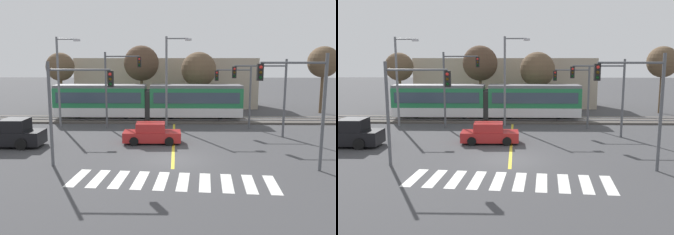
% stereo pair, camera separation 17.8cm
% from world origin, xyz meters
% --- Properties ---
extents(ground_plane, '(200.00, 200.00, 0.00)m').
position_xyz_m(ground_plane, '(0.00, 0.00, 0.00)').
color(ground_plane, '#3D3D3F').
extents(track_bed, '(120.00, 4.00, 0.18)m').
position_xyz_m(track_bed, '(0.00, 14.15, 0.09)').
color(track_bed, '#4C4742').
rests_on(track_bed, ground).
extents(rail_near, '(120.00, 0.08, 0.10)m').
position_xyz_m(rail_near, '(0.00, 13.43, 0.23)').
color(rail_near, '#939399').
rests_on(rail_near, track_bed).
extents(rail_far, '(120.00, 0.08, 0.10)m').
position_xyz_m(rail_far, '(0.00, 14.87, 0.23)').
color(rail_far, '#939399').
rests_on(rail_far, track_bed).
extents(light_rail_tram, '(18.50, 2.64, 3.43)m').
position_xyz_m(light_rail_tram, '(-2.61, 14.14, 2.05)').
color(light_rail_tram, silver).
rests_on(light_rail_tram, track_bed).
extents(crosswalk_stripe_0, '(0.79, 2.84, 0.01)m').
position_xyz_m(crosswalk_stripe_0, '(-4.93, -3.44, 0.00)').
color(crosswalk_stripe_0, silver).
rests_on(crosswalk_stripe_0, ground).
extents(crosswalk_stripe_1, '(0.79, 2.84, 0.01)m').
position_xyz_m(crosswalk_stripe_1, '(-3.84, -3.53, 0.00)').
color(crosswalk_stripe_1, silver).
rests_on(crosswalk_stripe_1, ground).
extents(crosswalk_stripe_2, '(0.79, 2.84, 0.01)m').
position_xyz_m(crosswalk_stripe_2, '(-2.74, -3.62, 0.00)').
color(crosswalk_stripe_2, silver).
rests_on(crosswalk_stripe_2, ground).
extents(crosswalk_stripe_3, '(0.79, 2.84, 0.01)m').
position_xyz_m(crosswalk_stripe_3, '(-1.64, -3.71, 0.00)').
color(crosswalk_stripe_3, silver).
rests_on(crosswalk_stripe_3, ground).
extents(crosswalk_stripe_4, '(0.79, 2.84, 0.01)m').
position_xyz_m(crosswalk_stripe_4, '(-0.55, -3.81, 0.00)').
color(crosswalk_stripe_4, silver).
rests_on(crosswalk_stripe_4, ground).
extents(crosswalk_stripe_5, '(0.79, 2.84, 0.01)m').
position_xyz_m(crosswalk_stripe_5, '(0.55, -3.90, 0.00)').
color(crosswalk_stripe_5, silver).
rests_on(crosswalk_stripe_5, ground).
extents(crosswalk_stripe_6, '(0.79, 2.84, 0.01)m').
position_xyz_m(crosswalk_stripe_6, '(1.64, -3.99, 0.00)').
color(crosswalk_stripe_6, silver).
rests_on(crosswalk_stripe_6, ground).
extents(crosswalk_stripe_7, '(0.79, 2.84, 0.01)m').
position_xyz_m(crosswalk_stripe_7, '(2.74, -4.08, 0.00)').
color(crosswalk_stripe_7, silver).
rests_on(crosswalk_stripe_7, ground).
extents(crosswalk_stripe_8, '(0.79, 2.84, 0.01)m').
position_xyz_m(crosswalk_stripe_8, '(3.84, -4.17, 0.00)').
color(crosswalk_stripe_8, silver).
rests_on(crosswalk_stripe_8, ground).
extents(crosswalk_stripe_9, '(0.79, 2.84, 0.01)m').
position_xyz_m(crosswalk_stripe_9, '(4.93, -4.26, 0.00)').
color(crosswalk_stripe_9, silver).
rests_on(crosswalk_stripe_9, ground).
extents(lane_centre_line, '(0.20, 14.00, 0.01)m').
position_xyz_m(lane_centre_line, '(0.00, 5.15, 0.00)').
color(lane_centre_line, gold).
rests_on(lane_centre_line, ground).
extents(sedan_crossing, '(4.24, 2.01, 1.52)m').
position_xyz_m(sedan_crossing, '(-1.60, 4.45, 0.70)').
color(sedan_crossing, '#B22323').
rests_on(sedan_crossing, ground).
extents(pickup_truck, '(5.41, 2.27, 1.98)m').
position_xyz_m(pickup_truck, '(-11.81, 3.17, 0.84)').
color(pickup_truck, black).
rests_on(pickup_truck, ground).
extents(traffic_light_mid_right, '(4.25, 0.38, 6.14)m').
position_xyz_m(traffic_light_mid_right, '(7.26, 6.79, 4.04)').
color(traffic_light_mid_right, '#515459').
rests_on(traffic_light_mid_right, ground).
extents(traffic_light_far_right, '(3.25, 0.38, 5.54)m').
position_xyz_m(traffic_light_far_right, '(5.62, 10.41, 3.68)').
color(traffic_light_far_right, '#515459').
rests_on(traffic_light_far_right, ground).
extents(traffic_light_near_right, '(3.75, 0.38, 6.44)m').
position_xyz_m(traffic_light_near_right, '(6.94, -1.97, 4.21)').
color(traffic_light_near_right, '#515459').
rests_on(traffic_light_near_right, ground).
extents(traffic_light_far_left, '(3.25, 0.38, 6.74)m').
position_xyz_m(traffic_light_far_left, '(-5.05, 10.25, 4.41)').
color(traffic_light_far_left, '#515459').
rests_on(traffic_light_far_left, ground).
extents(traffic_light_near_left, '(3.75, 0.38, 6.00)m').
position_xyz_m(traffic_light_near_left, '(-5.73, -1.28, 3.95)').
color(traffic_light_near_left, '#515459').
rests_on(traffic_light_near_left, ground).
extents(street_lamp_west, '(2.20, 0.28, 8.09)m').
position_xyz_m(street_lamp_west, '(-10.27, 10.93, 4.62)').
color(street_lamp_west, slate).
rests_on(street_lamp_west, ground).
extents(street_lamp_centre, '(2.35, 0.28, 8.15)m').
position_xyz_m(street_lamp_centre, '(-0.48, 11.38, 4.67)').
color(street_lamp_centre, slate).
rests_on(street_lamp_centre, ground).
extents(bare_tree_far_west, '(3.23, 3.23, 6.88)m').
position_xyz_m(bare_tree_far_west, '(-13.10, 19.60, 5.23)').
color(bare_tree_far_west, brown).
rests_on(bare_tree_far_west, ground).
extents(bare_tree_west, '(3.92, 3.92, 7.64)m').
position_xyz_m(bare_tree_west, '(-3.72, 18.90, 5.65)').
color(bare_tree_west, brown).
rests_on(bare_tree_west, ground).
extents(bare_tree_east, '(3.94, 3.94, 6.94)m').
position_xyz_m(bare_tree_east, '(2.71, 19.15, 4.95)').
color(bare_tree_east, brown).
rests_on(bare_tree_east, ground).
extents(bare_tree_far_east, '(3.49, 3.49, 7.57)m').
position_xyz_m(bare_tree_far_east, '(16.77, 19.75, 5.79)').
color(bare_tree_far_east, brown).
rests_on(bare_tree_far_east, ground).
extents(building_backdrop_far, '(22.68, 6.00, 6.26)m').
position_xyz_m(building_backdrop_far, '(-1.08, 25.53, 3.13)').
color(building_backdrop_far, tan).
rests_on(building_backdrop_far, ground).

